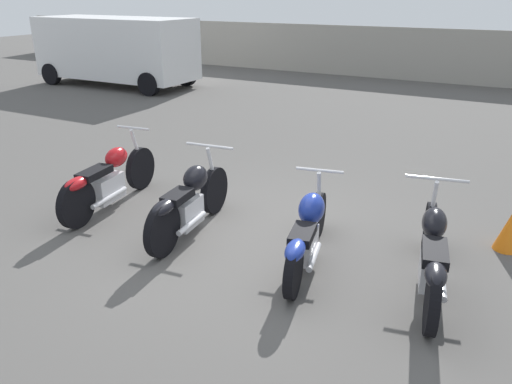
{
  "coord_description": "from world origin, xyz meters",
  "views": [
    {
      "loc": [
        2.73,
        -4.96,
        2.95
      ],
      "look_at": [
        0.0,
        0.03,
        0.65
      ],
      "focal_mm": 35.0,
      "sensor_mm": 36.0,
      "label": 1
    }
  ],
  "objects_px": {
    "parked_van": "(116,48)",
    "motorcycle_slot_1": "(189,202)",
    "traffic_cone_far": "(509,231)",
    "motorcycle_slot_0": "(108,180)",
    "motorcycle_slot_2": "(308,231)",
    "motorcycle_slot_3": "(432,254)"
  },
  "relations": [
    {
      "from": "traffic_cone_far",
      "to": "motorcycle_slot_1",
      "type": "bearing_deg",
      "value": -158.0
    },
    {
      "from": "parked_van",
      "to": "motorcycle_slot_1",
      "type": "bearing_deg",
      "value": 46.82
    },
    {
      "from": "motorcycle_slot_3",
      "to": "parked_van",
      "type": "bearing_deg",
      "value": 134.36
    },
    {
      "from": "motorcycle_slot_0",
      "to": "traffic_cone_far",
      "type": "bearing_deg",
      "value": 6.93
    },
    {
      "from": "motorcycle_slot_2",
      "to": "parked_van",
      "type": "distance_m",
      "value": 12.93
    },
    {
      "from": "motorcycle_slot_1",
      "to": "motorcycle_slot_3",
      "type": "relative_size",
      "value": 0.93
    },
    {
      "from": "motorcycle_slot_0",
      "to": "motorcycle_slot_2",
      "type": "height_order",
      "value": "motorcycle_slot_0"
    },
    {
      "from": "motorcycle_slot_0",
      "to": "motorcycle_slot_1",
      "type": "distance_m",
      "value": 1.52
    },
    {
      "from": "motorcycle_slot_1",
      "to": "motorcycle_slot_3",
      "type": "height_order",
      "value": "motorcycle_slot_1"
    },
    {
      "from": "motorcycle_slot_1",
      "to": "motorcycle_slot_2",
      "type": "height_order",
      "value": "motorcycle_slot_1"
    },
    {
      "from": "motorcycle_slot_2",
      "to": "traffic_cone_far",
      "type": "relative_size",
      "value": 4.16
    },
    {
      "from": "parked_van",
      "to": "motorcycle_slot_2",
      "type": "bearing_deg",
      "value": 51.8
    },
    {
      "from": "motorcycle_slot_2",
      "to": "traffic_cone_far",
      "type": "distance_m",
      "value": 2.5
    },
    {
      "from": "motorcycle_slot_0",
      "to": "parked_van",
      "type": "relative_size",
      "value": 0.41
    },
    {
      "from": "motorcycle_slot_1",
      "to": "motorcycle_slot_3",
      "type": "xyz_separation_m",
      "value": [
        2.99,
        0.11,
        -0.02
      ]
    },
    {
      "from": "motorcycle_slot_2",
      "to": "traffic_cone_far",
      "type": "xyz_separation_m",
      "value": [
        2.02,
        1.47,
        -0.16
      ]
    },
    {
      "from": "motorcycle_slot_2",
      "to": "parked_van",
      "type": "height_order",
      "value": "parked_van"
    },
    {
      "from": "motorcycle_slot_3",
      "to": "motorcycle_slot_2",
      "type": "bearing_deg",
      "value": 172.56
    },
    {
      "from": "motorcycle_slot_2",
      "to": "parked_van",
      "type": "relative_size",
      "value": 0.38
    },
    {
      "from": "motorcycle_slot_0",
      "to": "motorcycle_slot_1",
      "type": "bearing_deg",
      "value": -12.5
    },
    {
      "from": "motorcycle_slot_0",
      "to": "motorcycle_slot_1",
      "type": "height_order",
      "value": "motorcycle_slot_0"
    },
    {
      "from": "motorcycle_slot_2",
      "to": "traffic_cone_far",
      "type": "height_order",
      "value": "motorcycle_slot_2"
    }
  ]
}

